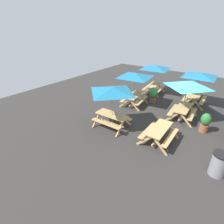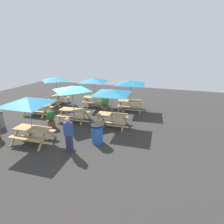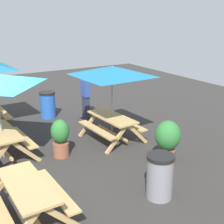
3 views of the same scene
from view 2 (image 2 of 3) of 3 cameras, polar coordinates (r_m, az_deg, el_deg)
ground_plane at (r=12.10m, az=-13.16°, el=-2.31°), size 24.22×24.22×0.00m
picnic_table_0 at (r=9.16m, az=-25.70°, el=2.25°), size 2.82×2.82×2.34m
picnic_table_1 at (r=10.15m, az=0.00°, el=5.79°), size 2.82×2.82×2.34m
picnic_table_2 at (r=15.39m, az=-17.89°, el=9.66°), size 2.04×2.04×2.34m
picnic_table_3 at (r=14.18m, az=-5.83°, el=9.70°), size 2.81×2.81×2.34m
picnic_table_4 at (r=11.29m, az=-12.91°, el=6.73°), size 2.13×2.13×2.34m
picnic_table_5 at (r=13.59m, az=-22.99°, el=1.57°), size 1.84×1.58×0.81m
picnic_table_6 at (r=13.15m, az=6.17°, el=8.91°), size 2.81×2.81×2.34m
trash_bin_blue at (r=8.76m, az=-4.89°, el=-7.06°), size 0.59×0.59×0.98m
potted_plant_0 at (r=11.05m, az=-19.36°, el=-1.96°), size 0.50×0.50×1.06m
potted_plant_2 at (r=13.23m, az=-2.24°, el=3.04°), size 0.59×0.59×1.14m
person_standing at (r=8.06m, az=-13.98°, el=-7.03°), size 0.37×0.23×1.67m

